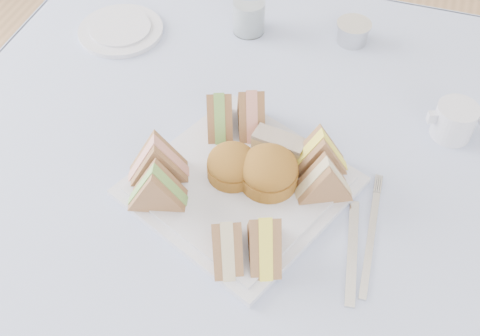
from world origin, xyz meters
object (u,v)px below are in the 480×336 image
(serving_plate, at_px, (240,187))
(water_glass, at_px, (249,11))
(table, at_px, (238,277))
(creamer_jug, at_px, (454,121))

(serving_plate, height_order, water_glass, water_glass)
(table, height_order, creamer_jug, creamer_jug)
(table, distance_m, serving_plate, 0.39)
(water_glass, bearing_deg, table, -75.66)
(creamer_jug, bearing_deg, table, -175.44)
(table, relative_size, water_glass, 9.92)
(table, height_order, serving_plate, serving_plate)
(water_glass, relative_size, creamer_jug, 1.35)
(serving_plate, distance_m, water_glass, 0.40)
(water_glass, bearing_deg, creamer_jug, -22.17)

